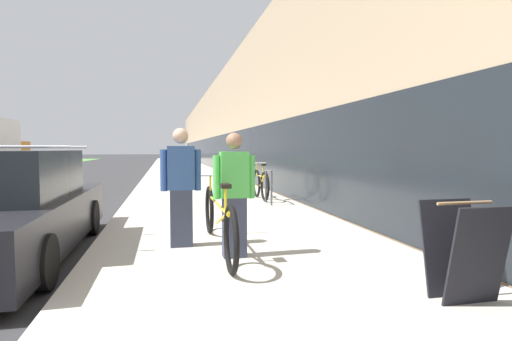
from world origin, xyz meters
name	(u,v)px	position (x,y,z in m)	size (l,w,h in m)	color
sidewalk_slab	(185,173)	(6.11, 21.00, 0.07)	(4.34, 70.00, 0.13)	#BCB5A5
storefront_facade	(268,130)	(13.31, 29.00, 3.08)	(10.01, 70.00, 6.17)	tan
tandem_bicycle	(218,220)	(5.67, 2.23, 0.54)	(0.52, 2.94, 0.97)	black
person_rider	(234,195)	(5.82, 1.85, 0.92)	(0.53, 0.21, 1.57)	#33384C
person_bystander	(181,187)	(5.19, 2.56, 0.96)	(0.56, 0.22, 1.66)	#33384C
bike_rack_hoop	(269,183)	(7.47, 6.45, 0.65)	(0.05, 0.60, 0.84)	#4C4C51
cruiser_bike_nearest	(261,184)	(7.50, 7.40, 0.54)	(0.52, 1.76, 0.99)	black
sandwich_board_sign	(463,250)	(7.60, -0.04, 0.58)	(0.56, 0.56, 0.90)	black
parked_sedan_curbside	(3,211)	(2.84, 2.88, 0.67)	(1.97, 4.71, 1.54)	black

